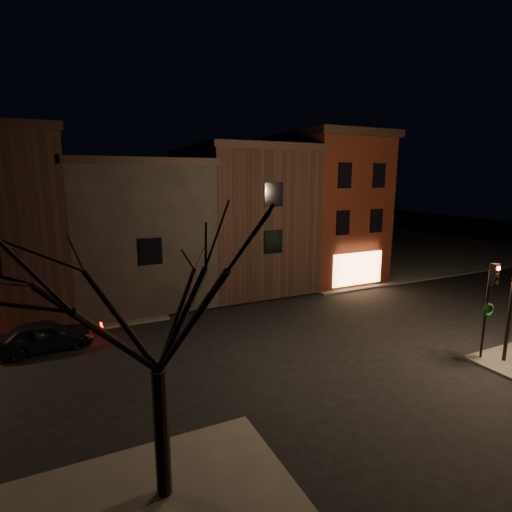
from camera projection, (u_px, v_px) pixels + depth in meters
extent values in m
plane|color=black|center=(298.00, 337.00, 19.13)|extent=(120.00, 120.00, 0.00)
cube|color=#2D2B28|center=(357.00, 244.00, 45.28)|extent=(30.00, 30.00, 0.12)
cube|color=#45170C|center=(325.00, 210.00, 29.93)|extent=(6.00, 8.00, 10.00)
cube|color=black|center=(327.00, 137.00, 28.91)|extent=(6.50, 8.50, 0.50)
cube|color=#FFB272|center=(358.00, 269.00, 27.06)|extent=(4.00, 0.12, 2.20)
cube|color=black|center=(240.00, 219.00, 28.16)|extent=(7.00, 10.00, 9.00)
cube|color=black|center=(239.00, 150.00, 27.25)|extent=(7.30, 10.30, 0.40)
cube|color=black|center=(135.00, 232.00, 25.20)|extent=(7.50, 10.00, 8.00)
cube|color=black|center=(130.00, 164.00, 24.38)|extent=(7.80, 10.30, 0.40)
cylinder|color=black|center=(486.00, 312.00, 16.31)|extent=(0.10, 0.10, 4.00)
cube|color=black|center=(494.00, 275.00, 15.84)|extent=(0.28, 0.22, 0.90)
cylinder|color=#FF0C07|center=(498.00, 268.00, 15.68)|extent=(0.18, 0.06, 0.18)
cylinder|color=black|center=(497.00, 275.00, 15.73)|extent=(0.18, 0.06, 0.18)
cylinder|color=black|center=(497.00, 282.00, 15.78)|extent=(0.18, 0.06, 0.18)
torus|color=#0C380F|center=(488.00, 310.00, 16.21)|extent=(0.58, 0.14, 0.58)
sphere|color=#990C0C|center=(489.00, 305.00, 16.15)|extent=(0.12, 0.12, 0.12)
cylinder|color=black|center=(162.00, 434.00, 9.23)|extent=(0.36, 0.36, 3.15)
imported|color=black|center=(45.00, 335.00, 17.56)|extent=(4.09, 1.95, 1.35)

